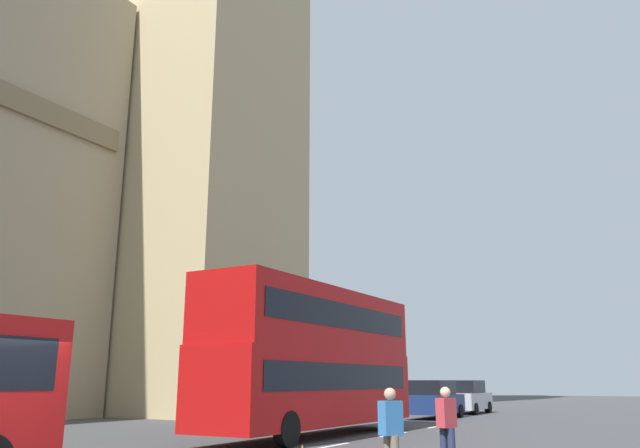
{
  "coord_description": "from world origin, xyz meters",
  "views": [
    {
      "loc": [
        -6.55,
        -8.97,
        1.81
      ],
      "look_at": [
        16.65,
        4.24,
        8.6
      ],
      "focal_mm": 34.74,
      "sensor_mm": 36.0,
      "label": 1
    }
  ],
  "objects_px": {
    "sedan_lead": "(434,399)",
    "pedestrian_near_cones": "(391,432)",
    "pedestrian_by_kerb": "(447,425)",
    "sedan_trailing": "(467,397)",
    "double_decker_bus": "(315,354)"
  },
  "relations": [
    {
      "from": "sedan_lead",
      "to": "pedestrian_near_cones",
      "type": "relative_size",
      "value": 2.6
    },
    {
      "from": "pedestrian_near_cones",
      "to": "pedestrian_by_kerb",
      "type": "height_order",
      "value": "same"
    },
    {
      "from": "pedestrian_near_cones",
      "to": "double_decker_bus",
      "type": "bearing_deg",
      "value": 37.91
    },
    {
      "from": "double_decker_bus",
      "to": "sedan_lead",
      "type": "xyz_separation_m",
      "value": [
        11.96,
        0.0,
        -1.8
      ]
    },
    {
      "from": "double_decker_bus",
      "to": "sedan_lead",
      "type": "bearing_deg",
      "value": 0.01
    },
    {
      "from": "sedan_trailing",
      "to": "pedestrian_near_cones",
      "type": "height_order",
      "value": "sedan_trailing"
    },
    {
      "from": "sedan_lead",
      "to": "pedestrian_by_kerb",
      "type": "distance_m",
      "value": 18.83
    },
    {
      "from": "sedan_lead",
      "to": "pedestrian_by_kerb",
      "type": "relative_size",
      "value": 2.6
    },
    {
      "from": "pedestrian_by_kerb",
      "to": "sedan_trailing",
      "type": "bearing_deg",
      "value": 15.69
    },
    {
      "from": "sedan_trailing",
      "to": "pedestrian_by_kerb",
      "type": "height_order",
      "value": "sedan_trailing"
    },
    {
      "from": "sedan_trailing",
      "to": "pedestrian_near_cones",
      "type": "distance_m",
      "value": 26.27
    },
    {
      "from": "double_decker_bus",
      "to": "pedestrian_by_kerb",
      "type": "height_order",
      "value": "double_decker_bus"
    },
    {
      "from": "sedan_lead",
      "to": "pedestrian_by_kerb",
      "type": "height_order",
      "value": "sedan_lead"
    },
    {
      "from": "sedan_lead",
      "to": "sedan_trailing",
      "type": "height_order",
      "value": "same"
    },
    {
      "from": "sedan_trailing",
      "to": "pedestrian_by_kerb",
      "type": "distance_m",
      "value": 24.07
    }
  ]
}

